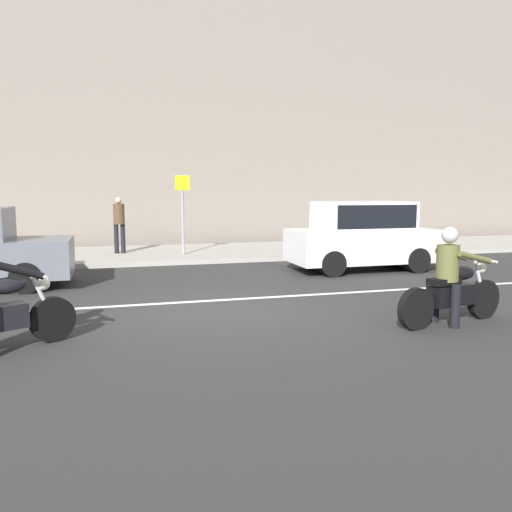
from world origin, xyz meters
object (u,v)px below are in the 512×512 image
pedestrian_bystander (119,220)px  street_sign_post (183,206)px  motorcycle_with_rider_olive (451,284)px  parked_hatchback_white (362,235)px

pedestrian_bystander → street_sign_post: bearing=-24.9°
motorcycle_with_rider_olive → parked_hatchback_white: (1.26, 5.37, 0.31)m
parked_hatchback_white → pedestrian_bystander: pedestrian_bystander is taller
motorcycle_with_rider_olive → street_sign_post: (-2.92, 8.93, 0.99)m
pedestrian_bystander → parked_hatchback_white: bearing=-36.3°
street_sign_post → motorcycle_with_rider_olive: bearing=-71.9°
motorcycle_with_rider_olive → street_sign_post: size_ratio=0.87×
street_sign_post → pedestrian_bystander: bearing=155.1°
motorcycle_with_rider_olive → street_sign_post: 9.45m
parked_hatchback_white → street_sign_post: 5.54m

